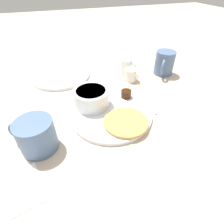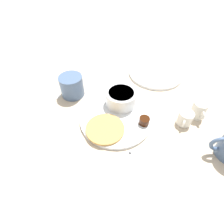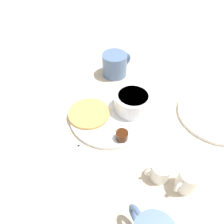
# 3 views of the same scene
# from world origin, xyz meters

# --- Properties ---
(ground_plane) EXTENTS (4.00, 4.00, 0.00)m
(ground_plane) POSITION_xyz_m (0.00, 0.00, 0.00)
(ground_plane) COLOR #C6B299
(plate) EXTENTS (0.26, 0.26, 0.01)m
(plate) POSITION_xyz_m (0.00, 0.00, 0.01)
(plate) COLOR white
(plate) RESTS_ON ground_plane
(pancake_stack) EXTENTS (0.13, 0.13, 0.01)m
(pancake_stack) POSITION_xyz_m (-0.06, -0.02, 0.02)
(pancake_stack) COLOR tan
(pancake_stack) RESTS_ON plate
(bowl) EXTENTS (0.12, 0.12, 0.06)m
(bowl) POSITION_xyz_m (0.06, 0.05, 0.04)
(bowl) COLOR white
(bowl) RESTS_ON plate
(syrup_cup) EXTENTS (0.04, 0.04, 0.03)m
(syrup_cup) POSITION_xyz_m (0.06, -0.08, 0.02)
(syrup_cup) COLOR #38190A
(syrup_cup) RESTS_ON plate
(butter_ramekin) EXTENTS (0.04, 0.04, 0.04)m
(butter_ramekin) POSITION_xyz_m (0.09, 0.05, 0.03)
(butter_ramekin) COLOR white
(butter_ramekin) RESTS_ON plate
(coffee_mug) EXTENTS (0.09, 0.12, 0.09)m
(coffee_mug) POSITION_xyz_m (-0.06, 0.22, 0.04)
(coffee_mug) COLOR slate
(coffee_mug) RESTS_ON ground_plane
(creamer_pitcher_near) EXTENTS (0.07, 0.05, 0.05)m
(creamer_pitcher_near) POSITION_xyz_m (0.19, -0.15, 0.03)
(creamer_pitcher_near) COLOR white
(creamer_pitcher_near) RESTS_ON ground_plane
(creamer_pitcher_far) EXTENTS (0.05, 0.07, 0.07)m
(creamer_pitcher_far) POSITION_xyz_m (0.25, -0.16, 0.03)
(creamer_pitcher_far) COLOR white
(creamer_pitcher_far) RESTS_ON ground_plane
(fork) EXTENTS (0.13, 0.07, 0.00)m
(fork) POSITION_xyz_m (-0.06, -0.13, 0.00)
(fork) COLOR silver
(fork) RESTS_ON ground_plane
(napkin) EXTENTS (0.12, 0.10, 0.00)m
(napkin) POSITION_xyz_m (-0.17, 0.26, 0.00)
(napkin) COLOR white
(napkin) RESTS_ON ground_plane
(far_plate) EXTENTS (0.25, 0.25, 0.01)m
(far_plate) POSITION_xyz_m (0.32, 0.12, 0.01)
(far_plate) COLOR white
(far_plate) RESTS_ON ground_plane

